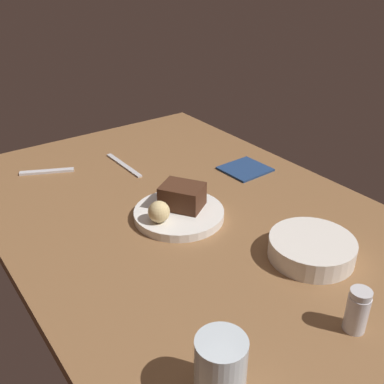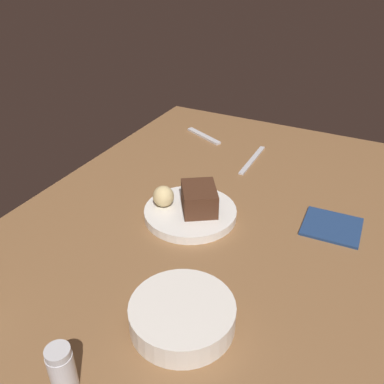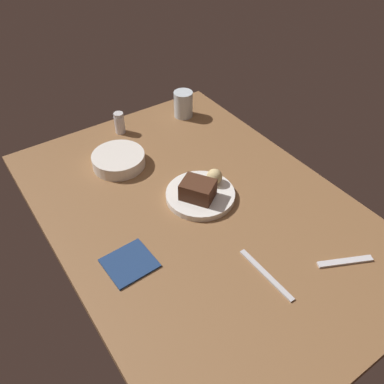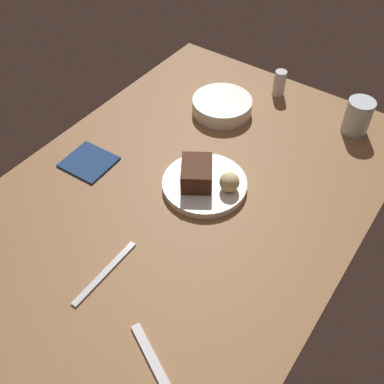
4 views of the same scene
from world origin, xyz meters
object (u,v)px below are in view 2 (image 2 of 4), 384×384
object	(u,v)px
chocolate_cake_slice	(199,199)
folded_napkin	(332,227)
dessert_spoon	(204,136)
side_bowl	(182,315)
bread_roll	(163,196)
dessert_plate	(190,213)
butter_knife	(252,160)
salt_shaker	(62,369)

from	to	relation	value
chocolate_cake_slice	folded_napkin	bearing A→B (deg)	108.29
dessert_spoon	folded_napkin	world-z (taller)	dessert_spoon
chocolate_cake_slice	side_bowl	xyz separation A→B (cm)	(29.89, 11.63, -2.63)
bread_roll	dessert_spoon	size ratio (longest dim) A/B	0.33
bread_roll	dessert_plate	bearing A→B (deg)	102.20
dessert_spoon	butter_knife	size ratio (longest dim) A/B	0.79
bread_roll	side_bowl	world-z (taller)	bread_roll
chocolate_cake_slice	butter_knife	bearing A→B (deg)	177.68
chocolate_cake_slice	salt_shaker	distance (cm)	47.72
dessert_spoon	folded_napkin	distance (cm)	56.82
dessert_plate	salt_shaker	world-z (taller)	salt_shaker
bread_roll	side_bowl	size ratio (longest dim) A/B	0.28
chocolate_cake_slice	dessert_spoon	world-z (taller)	chocolate_cake_slice
dessert_spoon	butter_knife	distance (cm)	21.75
bread_roll	butter_knife	xyz separation A→B (cm)	(-34.84, 9.34, -4.23)
bread_roll	dessert_spoon	xyz separation A→B (cm)	(-43.59, -10.57, -4.13)
dessert_spoon	folded_napkin	size ratio (longest dim) A/B	1.20
chocolate_cake_slice	butter_knife	xyz separation A→B (cm)	(-32.42, 1.31, -4.56)
folded_napkin	chocolate_cake_slice	bearing A→B (deg)	-71.71
salt_shaker	dessert_plate	bearing A→B (deg)	-175.35
salt_shaker	side_bowl	world-z (taller)	salt_shaker
chocolate_cake_slice	dessert_spoon	xyz separation A→B (cm)	(-41.17, -18.60, -4.46)
bread_roll	salt_shaker	xyz separation A→B (cm)	(45.24, 10.09, -0.46)
dessert_plate	folded_napkin	world-z (taller)	dessert_plate
side_bowl	salt_shaker	bearing A→B (deg)	-28.28
chocolate_cake_slice	dessert_spoon	size ratio (longest dim) A/B	0.64
dessert_plate	chocolate_cake_slice	bearing A→B (deg)	121.50
chocolate_cake_slice	folded_napkin	xyz separation A→B (cm)	(-9.43, 28.52, -4.51)
salt_shaker	butter_knife	bearing A→B (deg)	-179.46
salt_shaker	folded_napkin	size ratio (longest dim) A/B	0.65
butter_knife	folded_napkin	xyz separation A→B (cm)	(22.99, 27.21, 0.05)
dessert_plate	folded_napkin	bearing A→B (deg)	109.12
chocolate_cake_slice	folded_napkin	distance (cm)	30.37
dessert_spoon	dessert_plate	bearing A→B (deg)	137.16
side_bowl	butter_knife	distance (cm)	63.19
bread_roll	folded_napkin	bearing A→B (deg)	107.96
side_bowl	folded_napkin	xyz separation A→B (cm)	(-39.32, 16.89, -1.88)
dessert_plate	bread_roll	world-z (taller)	bread_roll
chocolate_cake_slice	bread_roll	bearing A→B (deg)	-73.22
dessert_plate	side_bowl	bearing A→B (deg)	24.85
salt_shaker	dessert_spoon	size ratio (longest dim) A/B	0.54
bread_roll	salt_shaker	size ratio (longest dim) A/B	0.61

